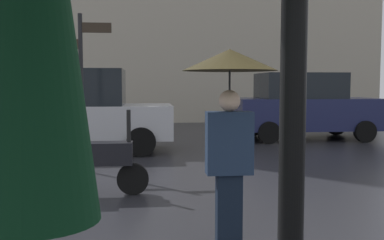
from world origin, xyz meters
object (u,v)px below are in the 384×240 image
(parked_scooter, at_px, (93,157))
(parked_car_left, at_px, (304,106))
(parked_car_right, at_px, (82,111))
(street_signpost, at_px, (81,76))
(pedestrian_with_umbrella, at_px, (230,95))

(parked_scooter, bearing_deg, parked_car_left, 38.05)
(parked_car_left, bearing_deg, parked_scooter, -121.99)
(parked_car_right, height_order, street_signpost, street_signpost)
(parked_scooter, xyz_separation_m, parked_car_right, (-0.78, 4.32, 0.43))
(street_signpost, bearing_deg, parked_car_right, 98.49)
(pedestrian_with_umbrella, relative_size, parked_car_right, 0.47)
(parked_car_left, bearing_deg, parked_car_right, -153.98)
(parked_scooter, height_order, parked_car_right, parked_car_right)
(street_signpost, bearing_deg, parked_car_left, 36.91)
(pedestrian_with_umbrella, xyz_separation_m, street_signpost, (-1.97, 4.14, 0.26))
(parked_car_left, distance_m, street_signpost, 7.27)
(parked_car_left, relative_size, street_signpost, 1.46)
(street_signpost, bearing_deg, parked_scooter, -77.53)
(parked_scooter, relative_size, parked_car_left, 0.35)
(parked_car_left, xyz_separation_m, street_signpost, (-5.78, -4.34, 0.77))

